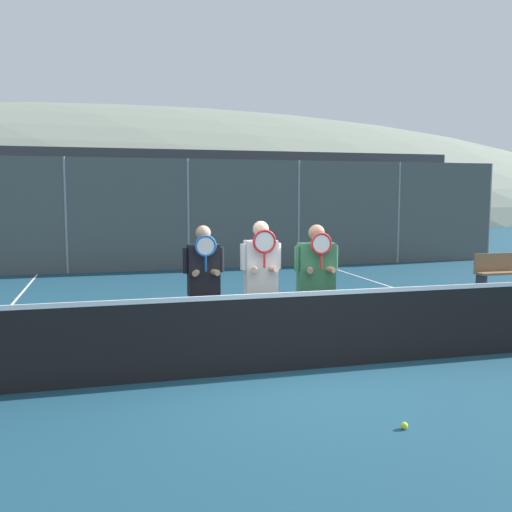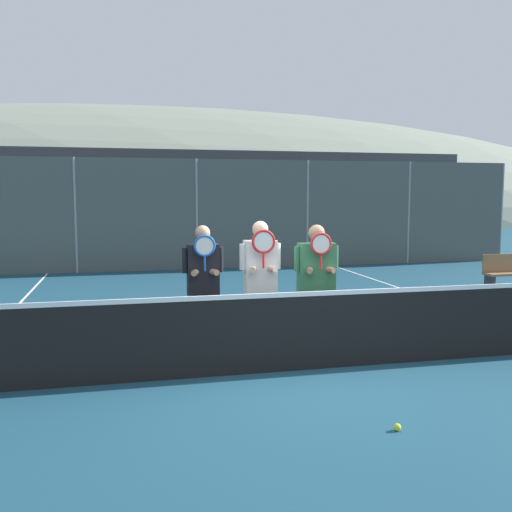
% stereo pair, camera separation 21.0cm
% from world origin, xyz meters
% --- Properties ---
extents(ground_plane, '(120.00, 120.00, 0.00)m').
position_xyz_m(ground_plane, '(0.00, 0.00, 0.00)').
color(ground_plane, navy).
extents(hill_distant, '(103.42, 57.46, 20.11)m').
position_xyz_m(hill_distant, '(0.00, 51.67, 0.00)').
color(hill_distant, gray).
rests_on(hill_distant, ground_plane).
extents(clubhouse_building, '(19.34, 5.50, 3.80)m').
position_xyz_m(clubhouse_building, '(1.63, 17.27, 1.92)').
color(clubhouse_building, tan).
rests_on(clubhouse_building, ground_plane).
extents(fence_back, '(20.09, 0.06, 3.17)m').
position_xyz_m(fence_back, '(0.00, 9.83, 1.59)').
color(fence_back, gray).
rests_on(fence_back, ground_plane).
extents(tennis_net, '(11.09, 0.09, 1.08)m').
position_xyz_m(tennis_net, '(0.00, 0.00, 0.50)').
color(tennis_net, gray).
rests_on(tennis_net, ground_plane).
extents(court_line_right_sideline, '(0.05, 16.00, 0.01)m').
position_xyz_m(court_line_right_sideline, '(4.12, 3.00, 0.00)').
color(court_line_right_sideline, white).
rests_on(court_line_right_sideline, ground_plane).
extents(player_leftmost, '(0.54, 0.34, 1.76)m').
position_xyz_m(player_leftmost, '(-1.09, 0.77, 1.02)').
color(player_leftmost, white).
rests_on(player_leftmost, ground_plane).
extents(player_center_left, '(0.55, 0.34, 1.81)m').
position_xyz_m(player_center_left, '(-0.35, 0.65, 1.07)').
color(player_center_left, white).
rests_on(player_center_left, ground_plane).
extents(player_center_right, '(0.62, 0.34, 1.75)m').
position_xyz_m(player_center_right, '(0.42, 0.66, 1.05)').
color(player_center_right, '#56565B').
rests_on(player_center_right, ground_plane).
extents(car_far_left, '(4.27, 2.01, 1.70)m').
position_xyz_m(car_far_left, '(-5.25, 12.50, 0.87)').
color(car_far_left, '#285638').
rests_on(car_far_left, ground_plane).
extents(car_left_of_center, '(4.14, 1.91, 1.74)m').
position_xyz_m(car_left_of_center, '(-0.63, 12.32, 0.89)').
color(car_left_of_center, navy).
rests_on(car_left_of_center, ground_plane).
extents(car_center, '(4.01, 1.98, 1.69)m').
position_xyz_m(car_center, '(3.87, 12.61, 0.87)').
color(car_center, maroon).
rests_on(car_center, ground_plane).
extents(car_right_of_center, '(4.30, 1.96, 1.76)m').
position_xyz_m(car_right_of_center, '(8.44, 12.55, 0.90)').
color(car_right_of_center, '#B2B7BC').
rests_on(car_right_of_center, ground_plane).
extents(tennis_ball_on_court, '(0.07, 0.07, 0.07)m').
position_xyz_m(tennis_ball_on_court, '(0.31, -1.94, 0.03)').
color(tennis_ball_on_court, '#CCDB33').
rests_on(tennis_ball_on_court, ground_plane).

